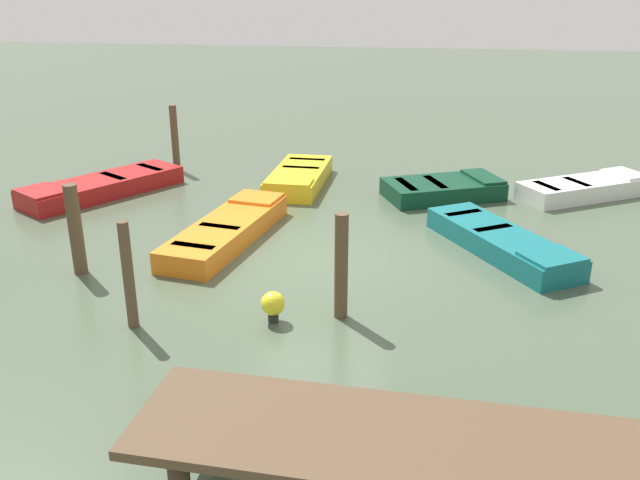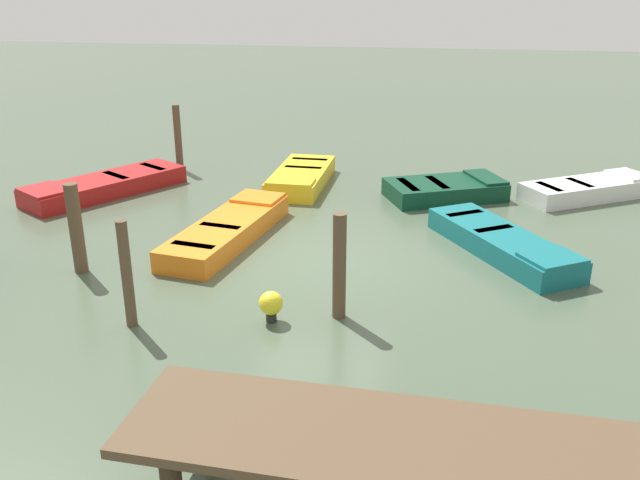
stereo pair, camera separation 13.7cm
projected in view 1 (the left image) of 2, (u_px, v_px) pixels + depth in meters
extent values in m
plane|color=#475642|center=(320.00, 258.00, 12.35)|extent=(80.00, 80.00, 0.00)
cube|color=brown|center=(424.00, 445.00, 6.02)|extent=(5.41, 1.62, 0.10)
cylinder|color=#3C2E20|center=(217.00, 426.00, 7.04)|extent=(0.20, 0.20, 0.85)
cube|color=#0C3823|center=(443.00, 189.00, 15.66)|extent=(2.95, 2.33, 0.40)
cube|color=maroon|center=(443.00, 184.00, 15.60)|extent=(2.47, 1.89, 0.04)
cube|color=#0C3823|center=(483.00, 177.00, 15.82)|extent=(1.03, 1.37, 0.06)
cube|color=maroon|center=(435.00, 182.00, 15.54)|extent=(0.62, 1.06, 0.04)
cube|color=maroon|center=(406.00, 185.00, 15.37)|extent=(0.62, 1.06, 0.04)
cube|color=#14666B|center=(501.00, 242.00, 12.53)|extent=(2.73, 3.49, 0.40)
cube|color=beige|center=(501.00, 235.00, 12.48)|extent=(2.26, 2.93, 0.04)
cube|color=#14666B|center=(552.00, 257.00, 11.28)|extent=(1.19, 1.14, 0.06)
cube|color=#9B9789|center=(493.00, 229.00, 12.69)|extent=(0.78, 0.60, 0.04)
cube|color=#9B9789|center=(464.00, 213.00, 13.51)|extent=(0.78, 0.60, 0.04)
cube|color=orange|center=(227.00, 231.00, 13.09)|extent=(1.65, 3.89, 0.40)
cube|color=black|center=(226.00, 224.00, 13.04)|extent=(1.33, 3.30, 0.04)
cube|color=orange|center=(257.00, 198.00, 14.30)|extent=(1.07, 0.97, 0.06)
cube|color=black|center=(220.00, 227.00, 12.77)|extent=(0.84, 0.33, 0.04)
cube|color=black|center=(193.00, 246.00, 11.86)|extent=(0.84, 0.33, 0.04)
cube|color=gold|center=(299.00, 177.00, 16.59)|extent=(1.23, 3.01, 0.40)
cube|color=#4C3319|center=(299.00, 172.00, 16.54)|extent=(0.96, 2.56, 0.04)
cube|color=gold|center=(289.00, 182.00, 15.44)|extent=(1.07, 0.67, 0.06)
cube|color=#42301E|center=(301.00, 168.00, 16.73)|extent=(0.93, 0.21, 0.04)
cube|color=#42301E|center=(307.00, 160.00, 17.49)|extent=(0.93, 0.21, 0.04)
cube|color=maroon|center=(103.00, 186.00, 15.88)|extent=(3.03, 3.86, 0.40)
cube|color=black|center=(102.00, 181.00, 15.83)|extent=(2.50, 3.24, 0.04)
cube|color=maroon|center=(42.00, 191.00, 14.75)|extent=(1.35, 1.28, 0.06)
cube|color=black|center=(113.00, 176.00, 16.01)|extent=(0.89, 0.66, 0.04)
cube|color=black|center=(150.00, 168.00, 16.75)|extent=(0.89, 0.66, 0.04)
cube|color=silver|center=(584.00, 189.00, 15.71)|extent=(3.23, 2.54, 0.40)
cube|color=#334772|center=(585.00, 183.00, 15.66)|extent=(2.70, 2.10, 0.04)
cube|color=silver|center=(626.00, 174.00, 16.06)|extent=(1.08, 1.17, 0.06)
cube|color=navy|center=(577.00, 182.00, 15.56)|extent=(0.60, 0.80, 0.04)
cube|color=navy|center=(547.00, 186.00, 15.25)|extent=(0.60, 0.80, 0.04)
cylinder|color=brown|center=(75.00, 230.00, 11.45)|extent=(0.23, 0.23, 1.59)
cylinder|color=brown|center=(341.00, 266.00, 9.92)|extent=(0.20, 0.20, 1.64)
cylinder|color=brown|center=(128.00, 275.00, 9.63)|extent=(0.16, 0.16, 1.64)
cylinder|color=brown|center=(175.00, 138.00, 17.67)|extent=(0.19, 0.19, 1.72)
cylinder|color=#262626|center=(273.00, 318.00, 10.04)|extent=(0.16, 0.16, 0.12)
sphere|color=yellow|center=(273.00, 303.00, 9.95)|extent=(0.36, 0.36, 0.36)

